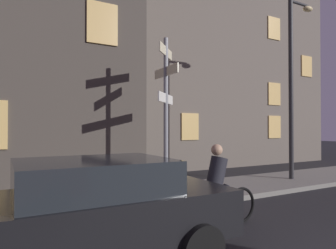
{
  "coord_description": "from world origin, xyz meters",
  "views": [
    {
      "loc": [
        -4.33,
        -1.23,
        1.9
      ],
      "look_at": [
        -0.52,
        5.53,
        2.01
      ],
      "focal_mm": 32.03,
      "sensor_mm": 36.0,
      "label": 1
    }
  ],
  "objects_px": {
    "street_lamp": "(293,73)",
    "cyclist": "(219,189)",
    "signpost": "(166,104)",
    "car_far_trailing": "(79,211)"
  },
  "relations": [
    {
      "from": "signpost",
      "to": "car_far_trailing",
      "type": "bearing_deg",
      "value": -136.61
    },
    {
      "from": "signpost",
      "to": "street_lamp",
      "type": "distance_m",
      "value": 5.55
    },
    {
      "from": "street_lamp",
      "to": "cyclist",
      "type": "bearing_deg",
      "value": -154.9
    },
    {
      "from": "street_lamp",
      "to": "car_far_trailing",
      "type": "height_order",
      "value": "street_lamp"
    },
    {
      "from": "cyclist",
      "to": "car_far_trailing",
      "type": "bearing_deg",
      "value": -171.72
    },
    {
      "from": "signpost",
      "to": "car_far_trailing",
      "type": "relative_size",
      "value": 0.91
    },
    {
      "from": "cyclist",
      "to": "street_lamp",
      "type": "bearing_deg",
      "value": 25.1
    },
    {
      "from": "car_far_trailing",
      "to": "cyclist",
      "type": "bearing_deg",
      "value": 8.28
    },
    {
      "from": "signpost",
      "to": "cyclist",
      "type": "height_order",
      "value": "signpost"
    },
    {
      "from": "signpost",
      "to": "cyclist",
      "type": "distance_m",
      "value": 2.88
    }
  ]
}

